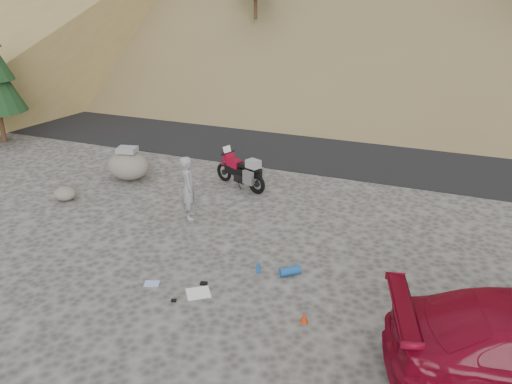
# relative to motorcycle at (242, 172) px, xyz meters

# --- Properties ---
(ground) EXTENTS (140.00, 140.00, 0.00)m
(ground) POSITION_rel_motorcycle_xyz_m (0.30, -3.61, -0.52)
(ground) COLOR #3B3937
(ground) RESTS_ON ground
(road) EXTENTS (120.00, 7.00, 0.05)m
(road) POSITION_rel_motorcycle_xyz_m (0.30, 5.39, -0.52)
(road) COLOR black
(road) RESTS_ON ground
(motorcycle) EXTENTS (1.96, 1.03, 1.23)m
(motorcycle) POSITION_rel_motorcycle_xyz_m (0.00, 0.00, 0.00)
(motorcycle) COLOR black
(motorcycle) RESTS_ON ground
(man) EXTENTS (0.68, 0.76, 1.75)m
(man) POSITION_rel_motorcycle_xyz_m (-0.49, -2.45, -0.52)
(man) COLOR gray
(man) RESTS_ON ground
(boulder) EXTENTS (1.40, 1.19, 1.08)m
(boulder) POSITION_rel_motorcycle_xyz_m (-3.70, -0.64, -0.05)
(boulder) COLOR #5C594F
(boulder) RESTS_ON ground
(small_rock) EXTENTS (0.78, 0.74, 0.39)m
(small_rock) POSITION_rel_motorcycle_xyz_m (-4.46, -2.77, -0.33)
(small_rock) COLOR #5C594F
(small_rock) RESTS_ON ground
(gear_white_cloth) EXTENTS (0.64, 0.63, 0.02)m
(gear_white_cloth) POSITION_rel_motorcycle_xyz_m (1.38, -5.55, -0.52)
(gear_white_cloth) COLOR white
(gear_white_cloth) RESTS_ON ground
(gear_blue_mat) EXTENTS (0.48, 0.45, 0.19)m
(gear_blue_mat) POSITION_rel_motorcycle_xyz_m (2.93, -4.17, -0.43)
(gear_blue_mat) COLOR #184C92
(gear_blue_mat) RESTS_ON ground
(gear_bottle) EXTENTS (0.09, 0.09, 0.24)m
(gear_bottle) POSITION_rel_motorcycle_xyz_m (2.25, -4.37, -0.41)
(gear_bottle) COLOR #184C92
(gear_bottle) RESTS_ON ground
(gear_funnel) EXTENTS (0.17, 0.17, 0.20)m
(gear_funnel) POSITION_rel_motorcycle_xyz_m (3.69, -5.64, -0.42)
(gear_funnel) COLOR #AD2B0B
(gear_funnel) RESTS_ON ground
(gear_glove_a) EXTENTS (0.17, 0.14, 0.04)m
(gear_glove_a) POSITION_rel_motorcycle_xyz_m (1.34, -5.21, -0.50)
(gear_glove_a) COLOR black
(gear_glove_a) RESTS_ON ground
(gear_glove_b) EXTENTS (0.12, 0.11, 0.03)m
(gear_glove_b) POSITION_rel_motorcycle_xyz_m (1.05, -5.98, -0.51)
(gear_glove_b) COLOR black
(gear_glove_b) RESTS_ON ground
(gear_blue_cloth) EXTENTS (0.38, 0.33, 0.01)m
(gear_blue_cloth) POSITION_rel_motorcycle_xyz_m (0.30, -5.61, -0.52)
(gear_blue_cloth) COLOR #90ACDF
(gear_blue_cloth) RESTS_ON ground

